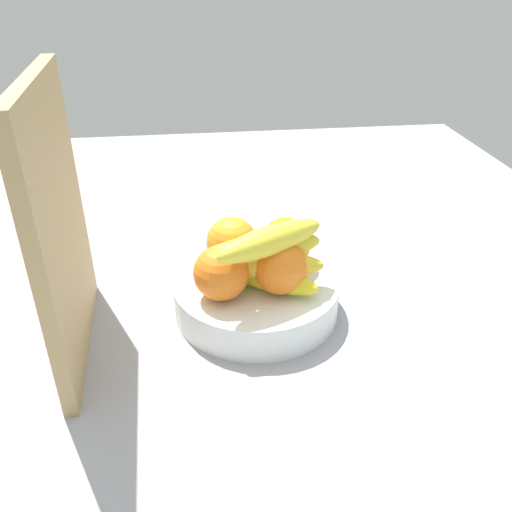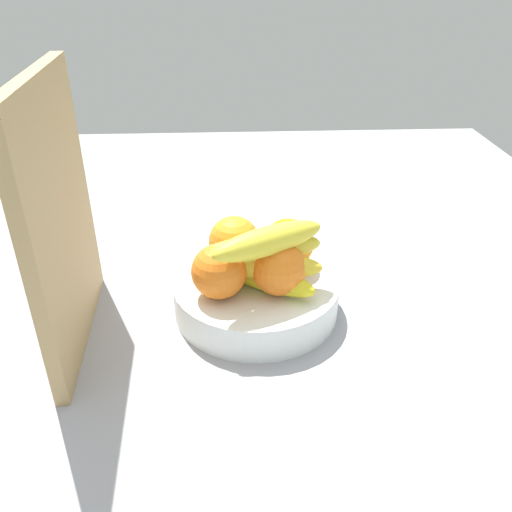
{
  "view_description": "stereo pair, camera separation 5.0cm",
  "coord_description": "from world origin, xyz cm",
  "px_view_note": "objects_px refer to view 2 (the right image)",
  "views": [
    {
      "loc": [
        -65.31,
        9.06,
        47.84
      ],
      "look_at": [
        0.33,
        0.64,
        9.26
      ],
      "focal_mm": 37.3,
      "sensor_mm": 36.0,
      "label": 1
    },
    {
      "loc": [
        -65.76,
        4.03,
        47.84
      ],
      "look_at": [
        0.33,
        0.64,
        9.26
      ],
      "focal_mm": 37.3,
      "sensor_mm": 36.0,
      "label": 2
    }
  ],
  "objects_px": {
    "orange_back_left": "(288,244)",
    "banana_bunch": "(263,258)",
    "orange_front_left": "(234,241)",
    "fruit_bowl": "(256,294)",
    "orange_front_right": "(219,272)",
    "jar_lid": "(287,238)",
    "cutting_board": "(60,221)",
    "orange_center": "(279,268)"
  },
  "relations": [
    {
      "from": "fruit_bowl",
      "to": "orange_front_right",
      "type": "height_order",
      "value": "orange_front_right"
    },
    {
      "from": "orange_front_right",
      "to": "orange_center",
      "type": "bearing_deg",
      "value": -87.01
    },
    {
      "from": "orange_front_right",
      "to": "orange_back_left",
      "type": "relative_size",
      "value": 1.0
    },
    {
      "from": "orange_front_left",
      "to": "banana_bunch",
      "type": "xyz_separation_m",
      "value": [
        -0.08,
        -0.04,
        0.01
      ]
    },
    {
      "from": "jar_lid",
      "to": "orange_front_left",
      "type": "bearing_deg",
      "value": 148.47
    },
    {
      "from": "fruit_bowl",
      "to": "cutting_board",
      "type": "bearing_deg",
      "value": 100.98
    },
    {
      "from": "orange_front_left",
      "to": "jar_lid",
      "type": "distance_m",
      "value": 0.21
    },
    {
      "from": "orange_center",
      "to": "banana_bunch",
      "type": "height_order",
      "value": "banana_bunch"
    },
    {
      "from": "orange_back_left",
      "to": "orange_center",
      "type": "bearing_deg",
      "value": 164.02
    },
    {
      "from": "orange_back_left",
      "to": "banana_bunch",
      "type": "distance_m",
      "value": 0.08
    },
    {
      "from": "orange_center",
      "to": "orange_back_left",
      "type": "relative_size",
      "value": 1.0
    },
    {
      "from": "fruit_bowl",
      "to": "jar_lid",
      "type": "relative_size",
      "value": 3.52
    },
    {
      "from": "orange_front_left",
      "to": "orange_back_left",
      "type": "distance_m",
      "value": 0.08
    },
    {
      "from": "orange_back_left",
      "to": "banana_bunch",
      "type": "relative_size",
      "value": 0.42
    },
    {
      "from": "orange_front_left",
      "to": "orange_back_left",
      "type": "height_order",
      "value": "same"
    },
    {
      "from": "orange_front_left",
      "to": "jar_lid",
      "type": "height_order",
      "value": "orange_front_left"
    },
    {
      "from": "banana_bunch",
      "to": "jar_lid",
      "type": "bearing_deg",
      "value": -14.41
    },
    {
      "from": "orange_center",
      "to": "orange_front_right",
      "type": "bearing_deg",
      "value": 92.99
    },
    {
      "from": "banana_bunch",
      "to": "cutting_board",
      "type": "distance_m",
      "value": 0.27
    },
    {
      "from": "fruit_bowl",
      "to": "banana_bunch",
      "type": "relative_size",
      "value": 1.33
    },
    {
      "from": "fruit_bowl",
      "to": "orange_front_left",
      "type": "xyz_separation_m",
      "value": [
        0.05,
        0.03,
        0.07
      ]
    },
    {
      "from": "fruit_bowl",
      "to": "jar_lid",
      "type": "distance_m",
      "value": 0.22
    },
    {
      "from": "orange_front_left",
      "to": "cutting_board",
      "type": "height_order",
      "value": "cutting_board"
    },
    {
      "from": "fruit_bowl",
      "to": "jar_lid",
      "type": "height_order",
      "value": "fruit_bowl"
    },
    {
      "from": "cutting_board",
      "to": "jar_lid",
      "type": "relative_size",
      "value": 5.17
    },
    {
      "from": "orange_front_right",
      "to": "cutting_board",
      "type": "distance_m",
      "value": 0.22
    },
    {
      "from": "orange_front_left",
      "to": "orange_front_right",
      "type": "xyz_separation_m",
      "value": [
        -0.09,
        0.02,
        0.0
      ]
    },
    {
      "from": "orange_front_right",
      "to": "banana_bunch",
      "type": "distance_m",
      "value": 0.06
    },
    {
      "from": "banana_bunch",
      "to": "cutting_board",
      "type": "xyz_separation_m",
      "value": [
        -0.02,
        0.26,
        0.07
      ]
    },
    {
      "from": "orange_back_left",
      "to": "fruit_bowl",
      "type": "bearing_deg",
      "value": 125.19
    },
    {
      "from": "orange_front_left",
      "to": "jar_lid",
      "type": "relative_size",
      "value": 1.11
    },
    {
      "from": "fruit_bowl",
      "to": "orange_back_left",
      "type": "xyz_separation_m",
      "value": [
        0.04,
        -0.05,
        0.07
      ]
    },
    {
      "from": "fruit_bowl",
      "to": "orange_front_right",
      "type": "distance_m",
      "value": 0.09
    },
    {
      "from": "fruit_bowl",
      "to": "orange_back_left",
      "type": "relative_size",
      "value": 3.16
    },
    {
      "from": "jar_lid",
      "to": "orange_front_right",
      "type": "bearing_deg",
      "value": 153.84
    },
    {
      "from": "banana_bunch",
      "to": "cutting_board",
      "type": "bearing_deg",
      "value": 94.7
    },
    {
      "from": "orange_front_left",
      "to": "fruit_bowl",
      "type": "bearing_deg",
      "value": -147.5
    },
    {
      "from": "banana_bunch",
      "to": "cutting_board",
      "type": "height_order",
      "value": "cutting_board"
    },
    {
      "from": "orange_front_right",
      "to": "cutting_board",
      "type": "xyz_separation_m",
      "value": [
        -0.01,
        0.2,
        0.09
      ]
    },
    {
      "from": "orange_back_left",
      "to": "banana_bunch",
      "type": "height_order",
      "value": "banana_bunch"
    },
    {
      "from": "fruit_bowl",
      "to": "cutting_board",
      "type": "xyz_separation_m",
      "value": [
        -0.05,
        0.25,
        0.15
      ]
    },
    {
      "from": "orange_front_left",
      "to": "cutting_board",
      "type": "bearing_deg",
      "value": 113.82
    }
  ]
}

